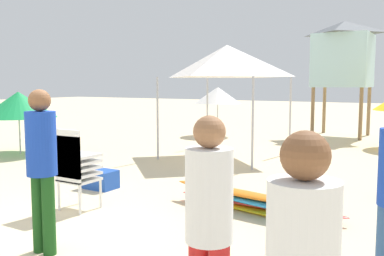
{
  "coord_description": "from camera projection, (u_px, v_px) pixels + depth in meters",
  "views": [
    {
      "loc": [
        4.33,
        -3.06,
        1.84
      ],
      "look_at": [
        0.87,
        2.69,
        1.15
      ],
      "focal_mm": 40.16,
      "sensor_mm": 36.0,
      "label": 1
    }
  ],
  "objects": [
    {
      "name": "cooler_box",
      "position": [
        100.0,
        179.0,
        7.56
      ],
      "size": [
        0.57,
        0.4,
        0.33
      ],
      "primitive_type": "cube",
      "color": "blue",
      "rests_on": "ground"
    },
    {
      "name": "stacked_plastic_chairs",
      "position": [
        74.0,
        163.0,
        6.18
      ],
      "size": [
        0.48,
        0.48,
        1.2
      ],
      "color": "white",
      "rests_on": "ground"
    },
    {
      "name": "beach_umbrella_mid",
      "position": [
        218.0,
        95.0,
        15.09
      ],
      "size": [
        1.66,
        1.66,
        1.72
      ],
      "color": "beige",
      "rests_on": "ground"
    },
    {
      "name": "popup_canopy",
      "position": [
        227.0,
        61.0,
        10.64
      ],
      "size": [
        2.53,
        2.53,
        2.79
      ],
      "color": "#B2B2B7",
      "rests_on": "ground"
    },
    {
      "name": "beach_umbrella_far",
      "position": [
        19.0,
        104.0,
        11.2
      ],
      "size": [
        1.93,
        1.93,
        1.63
      ],
      "color": "beige",
      "rests_on": "ground"
    },
    {
      "name": "surfboard_pile",
      "position": [
        250.0,
        201.0,
        6.13
      ],
      "size": [
        2.67,
        0.79,
        0.32
      ],
      "color": "yellow",
      "rests_on": "ground"
    },
    {
      "name": "lifeguard_tower",
      "position": [
        343.0,
        54.0,
        14.76
      ],
      "size": [
        1.98,
        1.98,
        3.97
      ],
      "color": "olive",
      "rests_on": "ground"
    },
    {
      "name": "lifeguard_near_center",
      "position": [
        42.0,
        160.0,
        4.59
      ],
      "size": [
        0.32,
        0.32,
        1.78
      ],
      "color": "#194C19",
      "rests_on": "ground"
    },
    {
      "name": "lifeguard_near_right",
      "position": [
        209.0,
        220.0,
        2.85
      ],
      "size": [
        0.32,
        0.32,
        1.64
      ],
      "color": "red",
      "rests_on": "ground"
    },
    {
      "name": "ground",
      "position": [
        10.0,
        242.0,
        5.02
      ],
      "size": [
        80.0,
        80.0,
        0.0
      ],
      "primitive_type": "plane",
      "color": "beige"
    }
  ]
}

